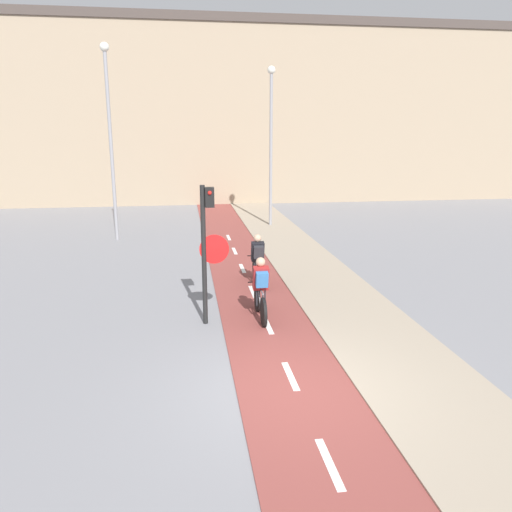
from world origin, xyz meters
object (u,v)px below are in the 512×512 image
object	(u,v)px
cyclist_near	(261,290)
street_lamp_sidewalk	(271,132)
traffic_light_pole	(207,240)
street_lamp_far	(110,125)
cyclist_far	(258,261)

from	to	relation	value
cyclist_near	street_lamp_sidewalk	bearing A→B (deg)	79.10
street_lamp_sidewalk	cyclist_near	size ratio (longest dim) A/B	4.28
traffic_light_pole	cyclist_near	size ratio (longest dim) A/B	1.90
street_lamp_sidewalk	cyclist_near	world-z (taller)	street_lamp_sidewalk
street_lamp_sidewalk	cyclist_near	bearing A→B (deg)	-100.90
cyclist_near	traffic_light_pole	bearing A→B (deg)	-176.52
street_lamp_far	street_lamp_sidewalk	xyz separation A→B (m)	(6.86, 2.24, -0.24)
cyclist_near	cyclist_far	world-z (taller)	cyclist_near
cyclist_near	cyclist_far	distance (m)	2.78
traffic_light_pole	street_lamp_far	xyz separation A→B (m)	(-3.30, 9.97, 2.64)
traffic_light_pole	cyclist_far	bearing A→B (deg)	61.17
street_lamp_far	cyclist_near	world-z (taller)	street_lamp_far
cyclist_near	cyclist_far	size ratio (longest dim) A/B	1.02
cyclist_far	street_lamp_far	bearing A→B (deg)	124.25
cyclist_far	cyclist_near	bearing A→B (deg)	-96.90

